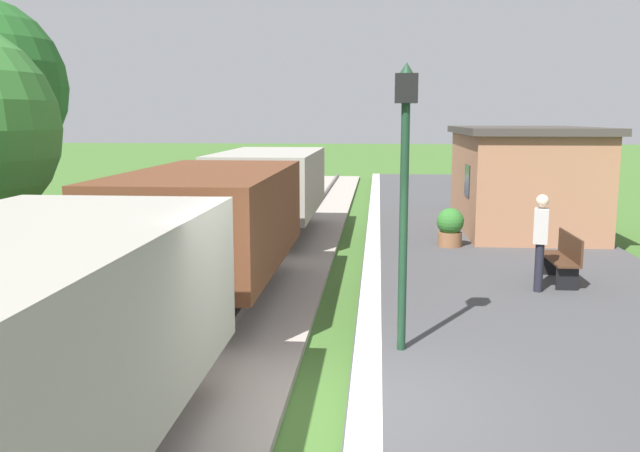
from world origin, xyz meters
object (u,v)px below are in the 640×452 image
freight_train (209,227)px  potted_planter (450,227)px  bench_down_platform (479,194)px  person_waiting (540,239)px  lamp_post_near (405,155)px  bench_near_hut (563,257)px  station_hut (522,178)px

freight_train → potted_planter: bearing=45.2°
bench_down_platform → person_waiting: (-0.59, -11.24, 0.46)m
bench_down_platform → lamp_post_near: 15.01m
lamp_post_near → person_waiting: bearing=52.7°
bench_near_hut → bench_down_platform: bearing=90.0°
freight_train → person_waiting: bearing=5.6°
person_waiting → lamp_post_near: (-2.51, -3.30, 1.62)m
station_hut → bench_down_platform: bearing=95.9°
potted_planter → lamp_post_near: (-1.39, -7.38, 2.08)m
station_hut → person_waiting: station_hut is taller
freight_train → lamp_post_near: lamp_post_near is taller
station_hut → freight_train: bearing=-132.9°
bench_down_platform → bench_near_hut: bearing=-90.0°
freight_train → bench_near_hut: bearing=11.0°
potted_planter → lamp_post_near: 7.79m
bench_down_platform → potted_planter: 7.36m
freight_train → station_hut: size_ratio=3.34×
station_hut → bench_down_platform: 4.61m
freight_train → person_waiting: 5.78m
person_waiting → lamp_post_near: bearing=66.8°
bench_near_hut → potted_planter: size_ratio=1.64×
bench_near_hut → person_waiting: person_waiting is taller
freight_train → bench_down_platform: freight_train is taller
bench_near_hut → potted_planter: potted_planter is taller
bench_near_hut → potted_planter: 3.82m
bench_down_platform → station_hut: bearing=-84.1°
station_hut → bench_near_hut: size_ratio=3.87×
freight_train → station_hut: (6.80, 7.32, 0.26)m
bench_down_platform → freight_train: bearing=-118.2°
person_waiting → bench_near_hut: bearing=-117.2°
potted_planter → person_waiting: bearing=-74.6°
freight_train → bench_down_platform: size_ratio=12.93×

